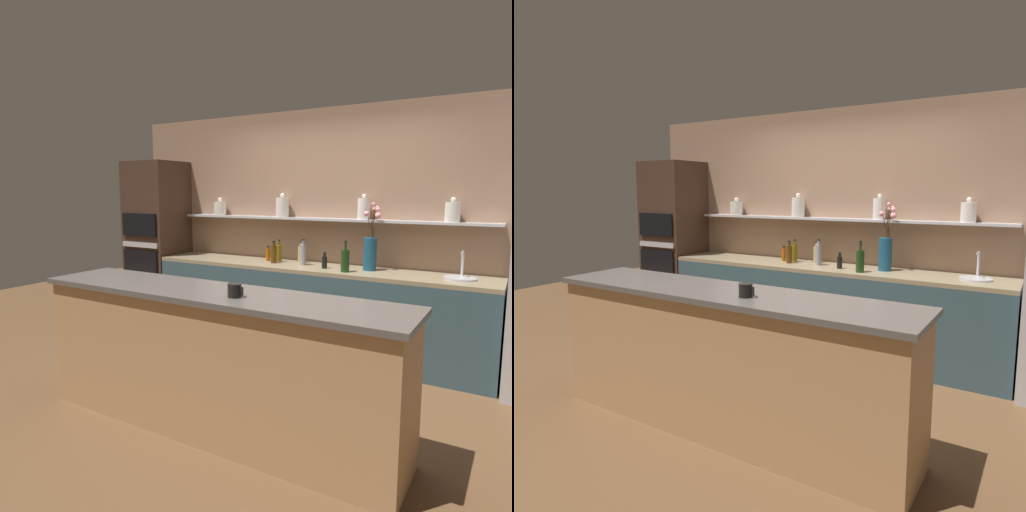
{
  "view_description": "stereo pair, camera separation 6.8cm",
  "coord_description": "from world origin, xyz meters",
  "views": [
    {
      "loc": [
        1.86,
        -3.16,
        1.7
      ],
      "look_at": [
        -0.21,
        0.29,
        1.13
      ],
      "focal_mm": 32.0,
      "sensor_mm": 36.0,
      "label": 1
    },
    {
      "loc": [
        1.92,
        -3.13,
        1.7
      ],
      "look_at": [
        -0.21,
        0.29,
        1.13
      ],
      "focal_mm": 32.0,
      "sensor_mm": 36.0,
      "label": 2
    }
  ],
  "objects": [
    {
      "name": "ground_plane",
      "position": [
        0.0,
        0.0,
        0.0
      ],
      "size": [
        12.0,
        12.0,
        0.0
      ],
      "primitive_type": "plane",
      "color": "brown"
    },
    {
      "name": "bottle_sauce_0",
      "position": [
        0.08,
        1.18,
        0.99
      ],
      "size": [
        0.06,
        0.06,
        0.17
      ],
      "color": "black",
      "rests_on": "back_counter_unit"
    },
    {
      "name": "oven_tower",
      "position": [
        -2.27,
        1.24,
        1.04
      ],
      "size": [
        0.66,
        0.64,
        2.08
      ],
      "color": "#3D281E",
      "rests_on": "ground_plane"
    },
    {
      "name": "bottle_spirit_1",
      "position": [
        -0.29,
        1.39,
        1.02
      ],
      "size": [
        0.07,
        0.07,
        0.24
      ],
      "color": "tan",
      "rests_on": "back_counter_unit"
    },
    {
      "name": "flower_vase",
      "position": [
        0.52,
        1.3,
        1.14
      ],
      "size": [
        0.16,
        0.16,
        0.68
      ],
      "color": "navy",
      "rests_on": "back_counter_unit"
    },
    {
      "name": "bottle_spirit_5",
      "position": [
        -0.54,
        1.22,
        1.02
      ],
      "size": [
        0.07,
        0.07,
        0.25
      ],
      "color": "#4C2D0C",
      "rests_on": "back_counter_unit"
    },
    {
      "name": "bottle_spirit_4",
      "position": [
        -0.21,
        1.26,
        1.04
      ],
      "size": [
        0.07,
        0.07,
        0.28
      ],
      "color": "gray",
      "rests_on": "back_counter_unit"
    },
    {
      "name": "coffee_mug",
      "position": [
        0.24,
        -0.74,
        1.07
      ],
      "size": [
        0.11,
        0.09,
        0.09
      ],
      "color": "black",
      "rests_on": "island_counter"
    },
    {
      "name": "back_wall_unit",
      "position": [
        -0.0,
        1.6,
        1.3
      ],
      "size": [
        5.2,
        0.28,
        2.6
      ],
      "color": "#937056",
      "rests_on": "ground_plane"
    },
    {
      "name": "back_counter_unit",
      "position": [
        -0.1,
        1.24,
        0.46
      ],
      "size": [
        3.66,
        0.62,
        0.92
      ],
      "color": "#334C56",
      "rests_on": "ground_plane"
    },
    {
      "name": "bottle_sauce_6",
      "position": [
        0.21,
        1.36,
        1.0
      ],
      "size": [
        0.05,
        0.05,
        0.18
      ],
      "color": "maroon",
      "rests_on": "back_counter_unit"
    },
    {
      "name": "bottle_wine_7",
      "position": [
        0.34,
        1.08,
        1.03
      ],
      "size": [
        0.08,
        0.08,
        0.31
      ],
      "color": "#193814",
      "rests_on": "back_counter_unit"
    },
    {
      "name": "island_counter",
      "position": [
        0.0,
        -0.66,
        0.51
      ],
      "size": [
        2.8,
        0.61,
        1.02
      ],
      "color": "tan",
      "rests_on": "ground_plane"
    },
    {
      "name": "bottle_oil_3",
      "position": [
        -0.54,
        1.34,
        1.02
      ],
      "size": [
        0.06,
        0.06,
        0.25
      ],
      "color": "brown",
      "rests_on": "back_counter_unit"
    },
    {
      "name": "sink_fixture",
      "position": [
        1.36,
        1.25,
        0.95
      ],
      "size": [
        0.28,
        0.28,
        0.25
      ],
      "color": "#B7B7BC",
      "rests_on": "back_counter_unit"
    },
    {
      "name": "bottle_sauce_2",
      "position": [
        -0.68,
        1.33,
        0.99
      ],
      "size": [
        0.05,
        0.05,
        0.17
      ],
      "color": "#9E4C0A",
      "rests_on": "back_counter_unit"
    }
  ]
}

